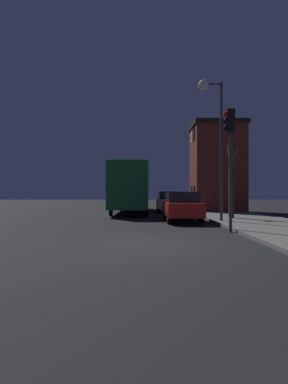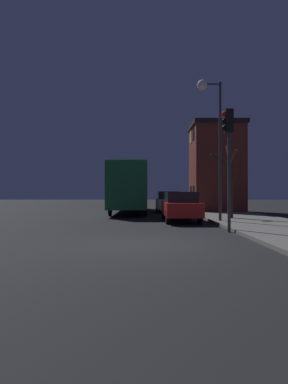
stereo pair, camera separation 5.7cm
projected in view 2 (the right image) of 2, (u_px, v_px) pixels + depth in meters
name	position (u px, v px, depth m)	size (l,w,h in m)	color
ground_plane	(151.00, 244.00, 8.76)	(120.00, 120.00, 0.00)	black
brick_building	(216.00, 167.00, 23.95)	(4.07, 3.84, 6.94)	brown
streetlamp	(211.00, 117.00, 15.02)	(1.23, 0.52, 7.08)	#38383A
traffic_light	(228.00, 144.00, 11.44)	(0.43, 0.24, 4.72)	#38383A
bare_tree	(229.00, 185.00, 16.70)	(1.36, 1.49, 4.19)	#382819
bus	(130.00, 185.00, 23.42)	(2.55, 11.47, 3.59)	#1E6B33
car_near_lane	(180.00, 206.00, 15.91)	(1.74, 4.54, 1.57)	#B21E19
car_mid_lane	(168.00, 202.00, 23.29)	(1.84, 3.89, 1.63)	beige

